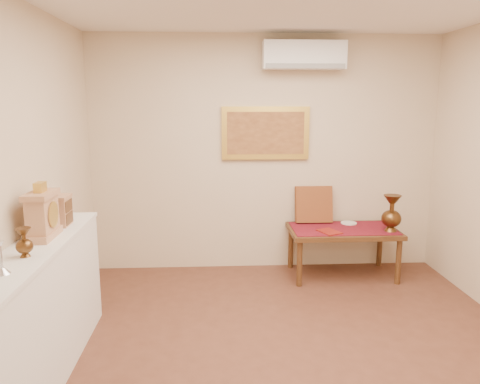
{
  "coord_description": "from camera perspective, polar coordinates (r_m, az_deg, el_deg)",
  "views": [
    {
      "loc": [
        -0.59,
        -3.12,
        1.95
      ],
      "look_at": [
        -0.35,
        1.15,
        1.12
      ],
      "focal_mm": 35.0,
      "sensor_mm": 36.0,
      "label": 1
    }
  ],
  "objects": [
    {
      "name": "floor",
      "position": [
        3.73,
        6.81,
        -20.7
      ],
      "size": [
        4.5,
        4.5,
        0.0
      ],
      "primitive_type": "plane",
      "color": "brown",
      "rests_on": "ground"
    },
    {
      "name": "wall_back",
      "position": [
        5.44,
        3.06,
        4.58
      ],
      "size": [
        4.0,
        0.02,
        2.7
      ],
      "primitive_type": "cube",
      "color": "beige",
      "rests_on": "ground"
    },
    {
      "name": "wall_left",
      "position": [
        3.48,
        -27.06,
        -0.23
      ],
      "size": [
        0.02,
        4.5,
        2.7
      ],
      "primitive_type": "cube",
      "color": "beige",
      "rests_on": "ground"
    },
    {
      "name": "candlestick",
      "position": [
        3.02,
        -27.15,
        -7.13
      ],
      "size": [
        0.09,
        0.09,
        0.2
      ],
      "primitive_type": null,
      "color": "silver",
      "rests_on": "display_ledge"
    },
    {
      "name": "brass_urn_small",
      "position": [
        3.28,
        -24.85,
        -5.16
      ],
      "size": [
        0.11,
        0.11,
        0.24
      ],
      "primitive_type": null,
      "color": "brown",
      "rests_on": "display_ledge"
    },
    {
      "name": "table_cloth",
      "position": [
        5.39,
        12.45,
        -4.35
      ],
      "size": [
        1.14,
        0.59,
        0.01
      ],
      "primitive_type": "cube",
      "color": "maroon",
      "rests_on": "low_table"
    },
    {
      "name": "brass_urn_tall",
      "position": [
        5.35,
        18.02,
        -2.02
      ],
      "size": [
        0.22,
        0.22,
        0.49
      ],
      "primitive_type": null,
      "color": "brown",
      "rests_on": "table_cloth"
    },
    {
      "name": "plate",
      "position": [
        5.6,
        13.12,
        -3.7
      ],
      "size": [
        0.18,
        0.18,
        0.01
      ],
      "primitive_type": "cylinder",
      "color": "white",
      "rests_on": "table_cloth"
    },
    {
      "name": "menu",
      "position": [
        5.19,
        10.83,
        -4.77
      ],
      "size": [
        0.27,
        0.3,
        0.01
      ],
      "primitive_type": "cube",
      "rotation": [
        0.0,
        0.0,
        0.42
      ],
      "color": "maroon",
      "rests_on": "table_cloth"
    },
    {
      "name": "cushion",
      "position": [
        5.54,
        8.97,
        -1.5
      ],
      "size": [
        0.43,
        0.19,
        0.44
      ],
      "primitive_type": "cube",
      "rotation": [
        -0.21,
        0.0,
        0.0
      ],
      "color": "#5F1913",
      "rests_on": "table_cloth"
    },
    {
      "name": "display_ledge",
      "position": [
        3.66,
        -23.29,
        -13.51
      ],
      "size": [
        0.37,
        2.02,
        0.98
      ],
      "color": "white",
      "rests_on": "floor"
    },
    {
      "name": "mantel_clock",
      "position": [
        3.65,
        -22.92,
        -2.54
      ],
      "size": [
        0.17,
        0.36,
        0.41
      ],
      "color": "tan",
      "rests_on": "display_ledge"
    },
    {
      "name": "wooden_chest",
      "position": [
        3.99,
        -21.15,
        -2.1
      ],
      "size": [
        0.16,
        0.21,
        0.24
      ],
      "color": "tan",
      "rests_on": "display_ledge"
    },
    {
      "name": "low_table",
      "position": [
        5.41,
        12.42,
        -5.05
      ],
      "size": [
        1.2,
        0.7,
        0.55
      ],
      "color": "#512F18",
      "rests_on": "floor"
    },
    {
      "name": "painting",
      "position": [
        5.39,
        3.12,
        7.19
      ],
      "size": [
        1.0,
        0.06,
        0.6
      ],
      "color": "gold",
      "rests_on": "wall_back"
    },
    {
      "name": "ac_unit",
      "position": [
        5.36,
        7.78,
        16.18
      ],
      "size": [
        0.9,
        0.25,
        0.3
      ],
      "color": "white",
      "rests_on": "wall_back"
    }
  ]
}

